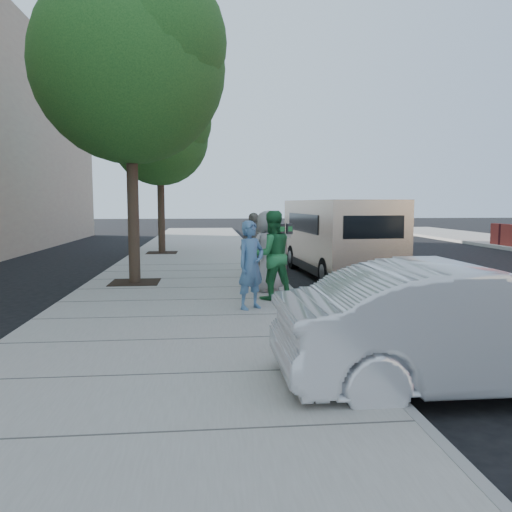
# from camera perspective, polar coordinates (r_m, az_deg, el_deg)

# --- Properties ---
(ground) EXTENTS (120.00, 120.00, 0.00)m
(ground) POSITION_cam_1_polar(r_m,az_deg,el_deg) (10.42, -2.83, -5.71)
(ground) COLOR black
(ground) RESTS_ON ground
(sidewalk) EXTENTS (5.00, 60.00, 0.15)m
(sidewalk) POSITION_cam_1_polar(r_m,az_deg,el_deg) (10.41, -8.36, -5.37)
(sidewalk) COLOR gray
(sidewalk) RESTS_ON ground
(curb_face) EXTENTS (0.12, 60.00, 0.16)m
(curb_face) POSITION_cam_1_polar(r_m,az_deg,el_deg) (10.57, 5.02, -5.15)
(curb_face) COLOR gray
(curb_face) RESTS_ON ground
(tree_near) EXTENTS (4.62, 4.60, 7.53)m
(tree_near) POSITION_cam_1_polar(r_m,az_deg,el_deg) (13.17, -14.07, 20.94)
(tree_near) COLOR black
(tree_near) RESTS_ON sidewalk
(tree_far) EXTENTS (3.92, 3.80, 6.49)m
(tree_far) POSITION_cam_1_polar(r_m,az_deg,el_deg) (20.46, -10.82, 13.70)
(tree_far) COLOR black
(tree_far) RESTS_ON sidewalk
(parking_meter) EXTENTS (0.33, 0.17, 1.53)m
(parking_meter) POSITION_cam_1_polar(r_m,az_deg,el_deg) (11.14, 3.37, 1.57)
(parking_meter) COLOR gray
(parking_meter) RESTS_ON sidewalk
(van) EXTENTS (2.31, 6.07, 2.21)m
(van) POSITION_cam_1_polar(r_m,az_deg,el_deg) (14.83, 9.19, 2.29)
(van) COLOR #CEB094
(van) RESTS_ON ground
(sedan) EXTENTS (4.44, 1.57, 1.46)m
(sedan) POSITION_cam_1_polar(r_m,az_deg,el_deg) (6.19, 23.50, -7.46)
(sedan) COLOR silver
(sedan) RESTS_ON ground
(person_officer) EXTENTS (0.72, 0.68, 1.65)m
(person_officer) POSITION_cam_1_polar(r_m,az_deg,el_deg) (9.29, -0.58, -1.04)
(person_officer) COLOR teal
(person_officer) RESTS_ON sidewalk
(person_green_shirt) EXTENTS (1.02, 0.87, 1.82)m
(person_green_shirt) POSITION_cam_1_polar(r_m,az_deg,el_deg) (10.24, 1.81, 0.10)
(person_green_shirt) COLOR #287B41
(person_green_shirt) RESTS_ON sidewalk
(person_gray_shirt) EXTENTS (1.06, 0.95, 1.82)m
(person_gray_shirt) POSITION_cam_1_polar(r_m,az_deg,el_deg) (11.16, 1.39, 0.57)
(person_gray_shirt) COLOR #9D9C9F
(person_gray_shirt) RESTS_ON sidewalk
(person_striped_polo) EXTENTS (1.04, 0.99, 1.73)m
(person_striped_polo) POSITION_cam_1_polar(r_m,az_deg,el_deg) (12.98, -0.16, 1.16)
(person_striped_polo) COLOR gray
(person_striped_polo) RESTS_ON sidewalk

